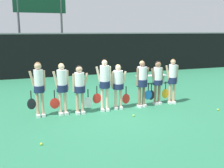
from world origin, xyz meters
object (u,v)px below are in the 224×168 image
Objects in this scene: player_3 at (104,81)px; tennis_ball_0 at (41,144)px; player_1 at (62,85)px; player_7 at (172,78)px; player_4 at (118,83)px; player_2 at (80,86)px; player_0 at (39,85)px; tennis_ball_2 at (218,110)px; tennis_ball_4 at (61,108)px; player_6 at (158,79)px; player_5 at (142,80)px; tennis_ball_1 at (175,93)px; bench_courtside at (151,76)px; tennis_ball_3 at (133,116)px; scoreboard at (40,10)px.

tennis_ball_0 is (-2.35, -2.16, -1.03)m from player_3.
player_1 is 4.17m from player_7.
player_4 reaches higher than tennis_ball_0.
player_2 is 24.65× the size of tennis_ball_0.
tennis_ball_2 is (5.94, -1.44, -1.03)m from player_0.
player_0 is 26.82× the size of tennis_ball_4.
player_7 is at bearing -6.12° from player_0.
player_3 is at bearing 177.81° from player_6.
player_0 reaches higher than player_4.
player_1 is (0.73, -0.03, -0.05)m from player_0.
player_7 reaches higher than player_5.
player_6 is 0.96× the size of player_7.
tennis_ball_1 is (5.93, 1.26, -1.03)m from player_0.
player_0 is at bearing 167.19° from player_5.
tennis_ball_0 is 3.02m from tennis_ball_4.
player_7 reaches higher than tennis_ball_1.
bench_courtside is at bearing 25.45° from player_0.
player_3 is at bearing -26.47° from tennis_ball_4.
tennis_ball_0 is at bearing -158.68° from player_6.
tennis_ball_4 is (-5.19, -2.95, -0.37)m from bench_courtside.
player_7 is 2.45m from tennis_ball_3.
tennis_ball_4 is (0.93, 2.87, 0.00)m from tennis_ball_0.
scoreboard is 77.57× the size of tennis_ball_2.
bench_courtside is 1.00× the size of player_6.
bench_courtside is at bearing 35.13° from player_2.
player_1 is 3.59m from player_6.
tennis_ball_2 is at bearing -17.43° from player_4.
player_6 is at bearing 8.36° from player_4.
tennis_ball_4 is at bearing -148.24° from bench_courtside.
player_3 reaches higher than tennis_ball_0.
scoreboard is 3.09× the size of player_5.
player_6 is at bearing 36.14° from tennis_ball_3.
player_1 is 26.27× the size of tennis_ball_3.
bench_courtside is 5.29m from player_3.
player_4 is 0.90m from player_5.
player_5 is 25.13× the size of tennis_ball_1.
player_3 reaches higher than player_0.
player_5 is at bearing 150.17° from tennis_ball_2.
tennis_ball_3 is at bearing -139.82° from player_5.
tennis_ball_0 is 0.98× the size of tennis_ball_1.
player_5 reaches higher than tennis_ball_3.
player_4 is at bearing -10.01° from player_1.
scoreboard reaches higher than player_5.
player_1 is 2.61m from tennis_ball_0.
player_0 is 26.32× the size of tennis_ball_2.
bench_courtside is 5.00m from tennis_ball_2.
player_4 is 23.57× the size of tennis_ball_2.
player_5 reaches higher than tennis_ball_0.
player_6 is (3.37, -9.34, -3.10)m from scoreboard.
player_7 is at bearing -104.03° from bench_courtside.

